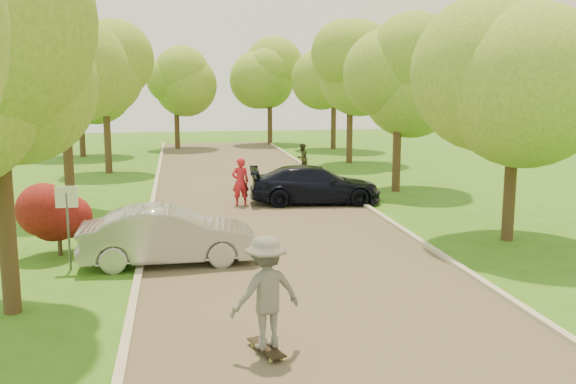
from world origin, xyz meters
TOP-DOWN VIEW (x-y plane):
  - ground at (0.00, 0.00)m, footprint 100.00×100.00m
  - road at (0.00, 8.00)m, footprint 8.00×60.00m
  - curb_left at (-4.05, 8.00)m, footprint 0.18×60.00m
  - curb_right at (4.05, 8.00)m, footprint 0.18×60.00m
  - street_sign at (-5.80, 4.00)m, footprint 0.55×0.06m
  - red_shrub at (-6.30, 5.50)m, footprint 1.70×1.70m
  - tree_l_mida at (-6.30, 1.00)m, footprint 4.71×4.60m
  - tree_l_midb at (-6.81, 12.00)m, footprint 4.30×4.20m
  - tree_l_far at (-6.39, 22.00)m, footprint 4.92×4.80m
  - tree_r_mida at (7.02, 5.00)m, footprint 5.13×5.00m
  - tree_r_midb at (6.60, 14.00)m, footprint 4.51×4.40m
  - tree_r_far at (7.23, 24.00)m, footprint 5.33×5.20m
  - tree_bg_a at (-8.78, 30.00)m, footprint 5.12×5.00m
  - tree_bg_b at (8.22, 32.00)m, footprint 5.12×5.00m
  - tree_bg_c at (-2.79, 34.00)m, footprint 4.92×4.80m
  - tree_bg_d at (4.22, 36.00)m, footprint 5.12×5.00m
  - silver_sedan at (-3.30, 4.16)m, footprint 4.64×1.68m
  - dark_sedan at (2.30, 11.84)m, footprint 5.33×2.58m
  - longboard at (-1.56, -1.96)m, footprint 0.60×1.07m
  - skateboarder at (-1.56, -1.96)m, footprint 1.47×1.12m
  - person_striped at (-0.65, 11.84)m, footprint 0.74×0.54m
  - person_olive at (3.51, 20.75)m, footprint 0.93×0.93m

SIDE VIEW (x-z plane):
  - ground at x=0.00m, z-range 0.00..0.00m
  - road at x=0.00m, z-range 0.00..0.01m
  - curb_left at x=-4.05m, z-range 0.00..0.12m
  - curb_right at x=4.05m, z-range 0.00..0.12m
  - longboard at x=-1.56m, z-range 0.05..0.17m
  - dark_sedan at x=2.30m, z-range 0.00..1.49m
  - person_olive at x=3.51m, z-range 0.00..1.52m
  - silver_sedan at x=-3.30m, z-range 0.00..1.52m
  - person_striped at x=-0.65m, z-range 0.00..1.87m
  - red_shrub at x=-6.30m, z-range 0.12..2.07m
  - skateboarder at x=-1.56m, z-range 0.13..2.15m
  - street_sign at x=-5.80m, z-range 0.48..2.65m
  - tree_l_midb at x=-6.81m, z-range 1.28..7.89m
  - tree_r_midb at x=6.60m, z-range 1.38..8.38m
  - tree_bg_c at x=-2.79m, z-range 1.35..8.69m
  - tree_l_mida at x=-6.30m, z-range 1.48..8.87m
  - tree_bg_a at x=-8.78m, z-range 1.45..9.18m
  - tree_bg_d at x=4.22m, z-range 1.45..9.18m
  - tree_l_far at x=-6.39m, z-range 1.57..9.36m
  - tree_r_mida at x=7.02m, z-range 1.56..9.51m
  - tree_bg_b at x=8.22m, z-range 1.56..9.51m
  - tree_r_far at x=7.23m, z-range 1.66..10.00m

